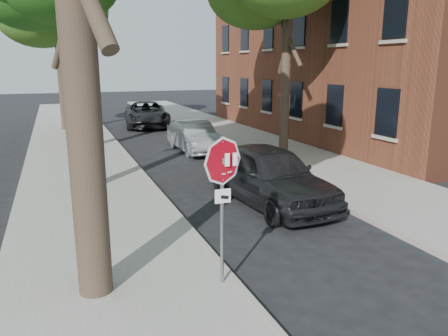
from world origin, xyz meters
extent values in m
plane|color=black|center=(0.00, 0.00, 0.00)|extent=(120.00, 120.00, 0.00)
cube|color=gray|center=(-2.50, 12.00, 0.06)|extent=(4.00, 55.00, 0.12)
cube|color=gray|center=(6.00, 12.00, 0.06)|extent=(4.00, 55.00, 0.12)
cube|color=#9E9384|center=(-0.45, 12.00, 0.07)|extent=(0.12, 55.00, 0.13)
cube|color=#9E9384|center=(3.95, 12.00, 0.07)|extent=(0.12, 55.00, 0.13)
cylinder|color=gray|center=(-0.70, 0.00, 1.42)|extent=(0.06, 0.06, 2.60)
cube|color=#99999E|center=(-0.70, -0.03, 2.32)|extent=(0.05, 0.06, 0.10)
cylinder|color=#99999E|center=(-0.70, -0.03, 2.32)|extent=(0.76, 0.32, 0.82)
cylinder|color=white|center=(-0.70, -0.05, 2.32)|extent=(0.76, 0.32, 0.82)
cylinder|color=#B40616|center=(-0.70, -0.05, 2.32)|extent=(0.68, 0.29, 0.74)
cube|color=white|center=(-0.91, -0.06, 2.34)|extent=(0.08, 0.00, 0.22)
cube|color=white|center=(-0.77, -0.06, 2.34)|extent=(0.08, 0.00, 0.22)
cube|color=white|center=(-0.63, -0.06, 2.34)|extent=(0.08, 0.00, 0.22)
cube|color=white|center=(-0.49, -0.06, 2.34)|extent=(0.08, 0.00, 0.22)
cube|color=silver|center=(-0.81, -0.07, 2.13)|extent=(0.08, 0.00, 0.03)
cube|color=silver|center=(-0.70, -0.07, 2.11)|extent=(0.08, 0.00, 0.03)
cube|color=silver|center=(-0.59, -0.07, 2.13)|extent=(0.08, 0.00, 0.03)
cube|color=white|center=(-0.70, -0.04, 1.72)|extent=(0.28, 0.02, 0.24)
cube|color=black|center=(-0.67, -0.05, 1.70)|extent=(0.15, 0.00, 0.08)
cylinder|color=black|center=(-2.60, 7.00, 4.87)|extent=(0.44, 0.44, 9.50)
cylinder|color=black|center=(-2.40, 14.00, 5.12)|extent=(0.48, 0.48, 10.00)
cylinder|color=black|center=(-2.70, 21.00, 4.62)|extent=(0.40, 0.40, 9.00)
ellipsoid|color=#1C450F|center=(-2.70, 21.00, 7.14)|extent=(4.16, 4.16, 3.33)
ellipsoid|color=#1C450F|center=(-3.46, 21.76, 6.76)|extent=(3.78, 3.78, 3.02)
cylinder|color=black|center=(6.00, 10.00, 4.62)|extent=(0.40, 0.40, 9.00)
imported|color=black|center=(2.28, 4.08, 0.84)|extent=(2.41, 5.10, 1.69)
imported|color=#929599|center=(2.60, 12.20, 0.70)|extent=(1.54, 4.24, 1.39)
imported|color=black|center=(2.26, 21.23, 0.79)|extent=(3.36, 5.96, 1.57)
camera|label=1|loc=(-3.21, -6.57, 3.86)|focal=35.00mm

